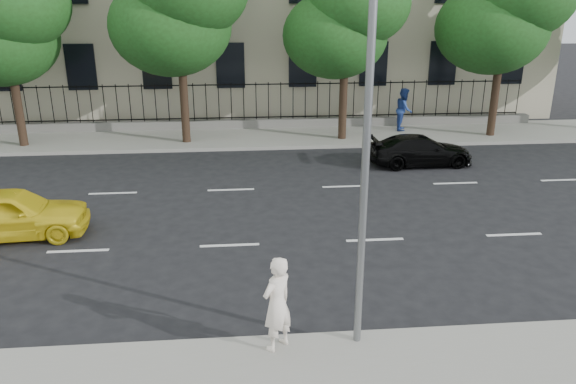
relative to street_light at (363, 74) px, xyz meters
name	(u,v)px	position (x,y,z in m)	size (l,w,h in m)	color
ground	(229,292)	(-2.50, 1.77, -5.15)	(120.00, 120.00, 0.00)	black
far_sidewalk	(232,138)	(-2.50, 15.77, -5.07)	(60.00, 4.00, 0.15)	gray
lane_markings	(230,214)	(-2.50, 6.52, -5.14)	(49.60, 4.62, 0.01)	silver
iron_fence	(232,118)	(-2.50, 17.47, -4.50)	(30.00, 0.50, 2.20)	slate
street_light	(363,74)	(0.00, 0.00, 0.00)	(0.25, 3.32, 8.05)	slate
tree_b	(4,8)	(-11.46, 15.13, 0.69)	(5.53, 5.12, 8.97)	#382619
tree_d	(346,7)	(2.54, 15.13, 0.69)	(5.34, 4.94, 8.84)	#382619
yellow_taxi	(10,213)	(-8.52, 5.37, -4.44)	(1.67, 4.15, 1.41)	yellow
black_sedan	(420,150)	(4.91, 11.10, -4.56)	(1.65, 4.07, 1.18)	black
woman_near	(277,304)	(-1.55, -0.63, -4.06)	(0.68, 0.45, 1.87)	white
pedestrian_far	(404,109)	(5.72, 16.32, -4.00)	(0.97, 0.76, 2.00)	#254090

